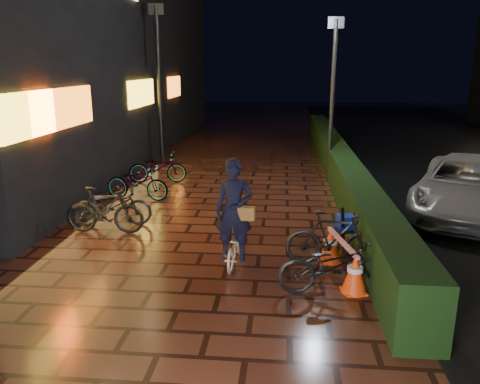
# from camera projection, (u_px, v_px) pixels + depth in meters

# --- Properties ---
(ground) EXTENTS (80.00, 80.00, 0.00)m
(ground) POSITION_uv_depth(u_px,v_px,m) (191.00, 278.00, 8.05)
(ground) COLOR #381911
(ground) RESTS_ON ground
(hedge) EXTENTS (0.70, 20.00, 1.00)m
(hedge) POSITION_uv_depth(u_px,v_px,m) (337.00, 161.00, 15.31)
(hedge) COLOR black
(hedge) RESTS_ON ground
(van) EXTENTS (4.13, 5.50, 1.39)m
(van) POSITION_uv_depth(u_px,v_px,m) (470.00, 186.00, 11.33)
(van) COLOR #A5A4A9
(van) RESTS_ON ground
(storefront_block) EXTENTS (12.09, 22.00, 9.00)m
(storefront_block) POSITION_uv_depth(u_px,v_px,m) (10.00, 40.00, 18.76)
(storefront_block) COLOR black
(storefront_block) RESTS_ON ground
(lamp_post_hedge) EXTENTS (0.47, 0.13, 4.90)m
(lamp_post_hedge) POSITION_uv_depth(u_px,v_px,m) (332.00, 94.00, 14.11)
(lamp_post_hedge) COLOR black
(lamp_post_hedge) RESTS_ON ground
(lamp_post_sf) EXTENTS (0.54, 0.17, 5.59)m
(lamp_post_sf) POSITION_uv_depth(u_px,v_px,m) (159.00, 79.00, 16.63)
(lamp_post_sf) COLOR black
(lamp_post_sf) RESTS_ON ground
(cyclist) EXTENTS (0.74, 1.42, 1.99)m
(cyclist) POSITION_uv_depth(u_px,v_px,m) (235.00, 227.00, 8.40)
(cyclist) COLOR silver
(cyclist) RESTS_ON ground
(traffic_barrier) EXTENTS (0.71, 1.62, 0.66)m
(traffic_barrier) POSITION_uv_depth(u_px,v_px,m) (342.00, 258.00, 8.06)
(traffic_barrier) COLOR #FF390D
(traffic_barrier) RESTS_ON ground
(cart_assembly) EXTENTS (0.60, 0.63, 0.95)m
(cart_assembly) POSITION_uv_depth(u_px,v_px,m) (346.00, 224.00, 9.31)
(cart_assembly) COLOR black
(cart_assembly) RESTS_ON ground
(parked_bikes_storefront) EXTENTS (1.92, 5.25, 1.03)m
(parked_bikes_storefront) POSITION_uv_depth(u_px,v_px,m) (132.00, 188.00, 12.03)
(parked_bikes_storefront) COLOR black
(parked_bikes_storefront) RESTS_ON ground
(parked_bikes_hedge) EXTENTS (1.88, 1.75, 1.03)m
(parked_bikes_hedge) POSITION_uv_depth(u_px,v_px,m) (333.00, 252.00, 7.90)
(parked_bikes_hedge) COLOR black
(parked_bikes_hedge) RESTS_ON ground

